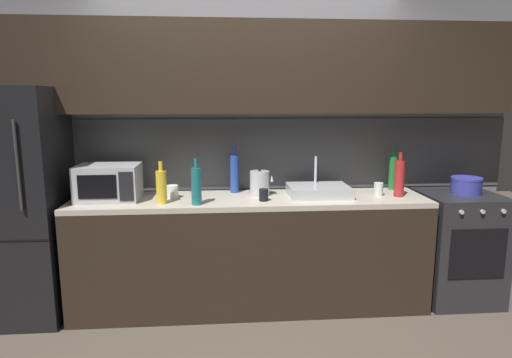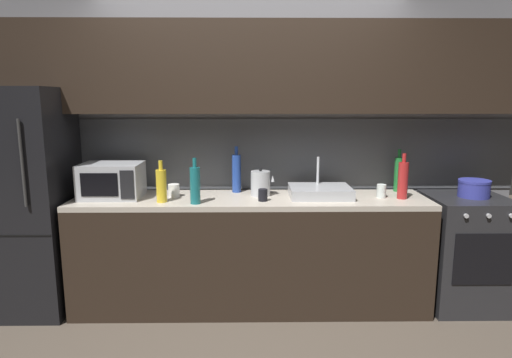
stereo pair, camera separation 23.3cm
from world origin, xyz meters
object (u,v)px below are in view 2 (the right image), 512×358
object	(u,v)px
refrigerator	(25,201)
mug_clear	(381,191)
wine_bottle_yellow	(161,185)
wine_bottle_blue	(236,173)
wine_bottle_green	(398,174)
mug_white	(174,190)
cooking_pot	(474,188)
wine_bottle_red	(403,180)
wine_bottle_teal	(195,185)
microwave	(112,181)
kettle	(260,183)
mug_dark	(263,195)
oven_range	(464,251)

from	to	relation	value
refrigerator	mug_clear	size ratio (longest dim) A/B	16.88
wine_bottle_yellow	wine_bottle_blue	bearing A→B (deg)	32.63
wine_bottle_green	wine_bottle_blue	xyz separation A→B (m)	(-1.35, -0.01, 0.01)
mug_white	cooking_pot	distance (m)	2.37
wine_bottle_red	wine_bottle_teal	xyz separation A→B (m)	(-1.58, -0.15, -0.01)
mug_white	cooking_pot	xyz separation A→B (m)	(2.37, -0.04, 0.02)
microwave	wine_bottle_blue	world-z (taller)	wine_bottle_blue
refrigerator	wine_bottle_red	xyz separation A→B (m)	(2.94, -0.05, 0.17)
kettle	microwave	bearing A→B (deg)	-177.29
microwave	wine_bottle_blue	xyz separation A→B (m)	(0.97, 0.19, 0.03)
wine_bottle_red	mug_dark	distance (m)	1.09
microwave	mug_white	xyz separation A→B (m)	(0.48, 0.02, -0.08)
microwave	kettle	size ratio (longest dim) A/B	2.08
microwave	kettle	distance (m)	1.17
oven_range	mug_white	xyz separation A→B (m)	(-2.33, 0.04, 0.50)
oven_range	wine_bottle_yellow	distance (m)	2.47
wine_bottle_teal	mug_clear	world-z (taller)	wine_bottle_teal
microwave	mug_dark	bearing A→B (deg)	-6.61
refrigerator	wine_bottle_red	bearing A→B (deg)	-0.97
wine_bottle_green	wine_bottle_blue	distance (m)	1.35
microwave	cooking_pot	xyz separation A→B (m)	(2.85, -0.02, -0.07)
oven_range	cooking_pot	bearing A→B (deg)	2.22
mug_white	cooking_pot	size ratio (longest dim) A/B	0.42
wine_bottle_yellow	wine_bottle_teal	xyz separation A→B (m)	(0.26, -0.06, 0.01)
wine_bottle_yellow	wine_bottle_teal	size ratio (longest dim) A/B	0.92
oven_range	mug_dark	bearing A→B (deg)	-175.91
wine_bottle_blue	refrigerator	bearing A→B (deg)	-172.74
wine_bottle_red	mug_white	bearing A→B (deg)	177.20
wine_bottle_green	kettle	bearing A→B (deg)	-172.54
kettle	wine_bottle_teal	distance (m)	0.56
refrigerator	mug_dark	xyz separation A→B (m)	(1.86, -0.12, 0.07)
wine_bottle_green	wine_bottle_red	bearing A→B (deg)	-101.23
wine_bottle_green	mug_dark	world-z (taller)	wine_bottle_green
kettle	wine_bottle_red	xyz separation A→B (m)	(1.10, -0.12, 0.05)
refrigerator	wine_bottle_teal	bearing A→B (deg)	-8.28
microwave	mug_clear	distance (m)	2.11
mug_white	mug_clear	bearing A→B (deg)	-1.49
oven_range	kettle	world-z (taller)	kettle
microwave	wine_bottle_green	distance (m)	2.33
refrigerator	cooking_pot	distance (m)	3.53
wine_bottle_blue	mug_clear	size ratio (longest dim) A/B	3.68
wine_bottle_yellow	refrigerator	bearing A→B (deg)	172.61
wine_bottle_yellow	cooking_pot	distance (m)	2.43
microwave	cooking_pot	world-z (taller)	microwave
refrigerator	mug_clear	bearing A→B (deg)	-0.11
wine_bottle_red	wine_bottle_yellow	bearing A→B (deg)	-177.13
refrigerator	wine_bottle_yellow	distance (m)	1.12
mug_dark	mug_clear	bearing A→B (deg)	6.88
wine_bottle_yellow	cooking_pot	world-z (taller)	wine_bottle_yellow
microwave	wine_bottle_green	bearing A→B (deg)	5.08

